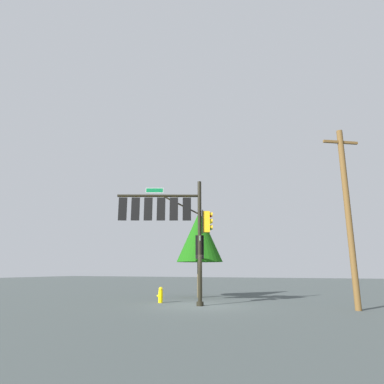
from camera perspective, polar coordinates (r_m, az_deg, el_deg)
name	(u,v)px	position (r m, az deg, el deg)	size (l,w,h in m)	color
ground_plane	(200,306)	(17.49, 1.39, -18.92)	(120.00, 120.00, 0.00)	#3E4645
signal_pole_assembly	(171,219)	(17.67, -3.55, -4.65)	(4.77, 2.48, 6.40)	black
utility_pole	(348,212)	(17.29, 25.15, -3.17)	(1.61, 1.01, 8.49)	brown
fire_hydrant	(161,295)	(19.13, -5.40, -17.13)	(0.33, 0.24, 0.83)	#E6C305
tree_near	(200,236)	(22.65, 1.30, -7.61)	(3.07, 3.07, 5.66)	brown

